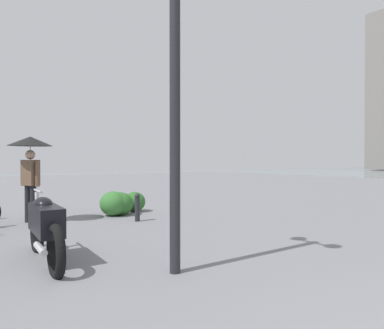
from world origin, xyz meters
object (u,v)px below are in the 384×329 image
pedestrian (30,155)px  bollard_mid (137,207)px  motorcycle (45,227)px  lamppost (175,53)px

pedestrian → bollard_mid: size_ratio=3.01×
motorcycle → bollard_mid: size_ratio=3.23×
motorcycle → bollard_mid: 3.43m
pedestrian → bollard_mid: bearing=-121.6°
lamppost → motorcycle: (1.52, 1.26, -2.36)m
lamppost → pedestrian: size_ratio=2.14×
motorcycle → bollard_mid: (2.24, -2.60, -0.15)m
lamppost → bollard_mid: lamppost is taller
lamppost → motorcycle: lamppost is taller
lamppost → pedestrian: lamppost is taller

